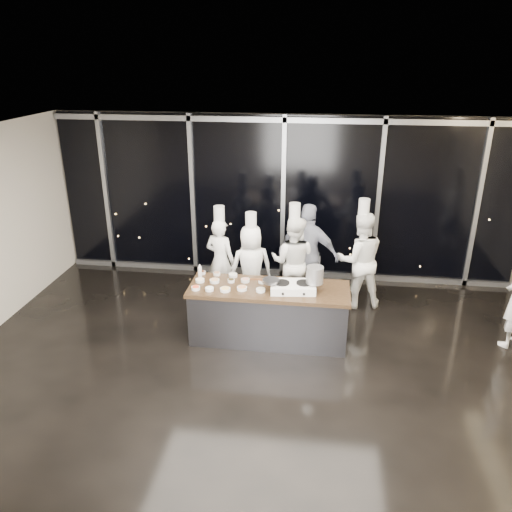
% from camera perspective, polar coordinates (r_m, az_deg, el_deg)
% --- Properties ---
extents(ground, '(9.00, 9.00, 0.00)m').
position_cam_1_polar(ground, '(7.34, 0.64, -13.03)').
color(ground, black).
rests_on(ground, ground).
extents(room_shell, '(9.02, 7.02, 3.21)m').
position_cam_1_polar(room_shell, '(6.30, 2.32, 3.77)').
color(room_shell, beige).
rests_on(room_shell, ground).
extents(window_wall, '(8.90, 0.11, 3.20)m').
position_cam_1_polar(window_wall, '(9.77, 3.14, 6.53)').
color(window_wall, black).
rests_on(window_wall, ground).
extents(demo_counter, '(2.46, 0.86, 0.90)m').
position_cam_1_polar(demo_counter, '(7.86, 1.46, -6.56)').
color(demo_counter, '#3D3D42').
rests_on(demo_counter, ground).
extents(stove, '(0.71, 0.48, 0.14)m').
position_cam_1_polar(stove, '(7.55, 4.23, -3.53)').
color(stove, white).
rests_on(stove, demo_counter).
extents(frying_pan, '(0.46, 0.28, 0.04)m').
position_cam_1_polar(frying_pan, '(7.50, 1.63, -2.84)').
color(frying_pan, slate).
rests_on(frying_pan, stove).
extents(stock_pot, '(0.28, 0.28, 0.26)m').
position_cam_1_polar(stock_pot, '(7.48, 6.74, -2.16)').
color(stock_pot, '#ABABAD').
rests_on(stock_pot, stove).
extents(prep_bowls, '(1.36, 0.71, 0.05)m').
position_cam_1_polar(prep_bowls, '(7.75, -3.09, -3.12)').
color(prep_bowls, silver).
rests_on(prep_bowls, demo_counter).
extents(squeeze_bottle, '(0.06, 0.06, 0.23)m').
position_cam_1_polar(squeeze_bottle, '(8.02, -6.44, -1.68)').
color(squeeze_bottle, white).
rests_on(squeeze_bottle, demo_counter).
extents(chef_far_left, '(0.67, 0.55, 1.80)m').
position_cam_1_polar(chef_far_left, '(8.92, -4.08, -0.43)').
color(chef_far_left, white).
rests_on(chef_far_left, ground).
extents(chef_left, '(0.87, 0.71, 1.76)m').
position_cam_1_polar(chef_left, '(8.70, -0.56, -1.20)').
color(chef_left, white).
rests_on(chef_left, ground).
extents(chef_center, '(0.90, 0.75, 1.90)m').
position_cam_1_polar(chef_center, '(8.76, 4.27, -0.62)').
color(chef_center, white).
rests_on(chef_center, ground).
extents(guest, '(1.17, 0.71, 1.86)m').
position_cam_1_polar(guest, '(8.84, 5.97, 0.12)').
color(guest, '#16203D').
rests_on(guest, ground).
extents(chef_right, '(0.96, 0.81, 1.97)m').
position_cam_1_polar(chef_right, '(8.91, 11.75, -0.38)').
color(chef_right, white).
rests_on(chef_right, ground).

